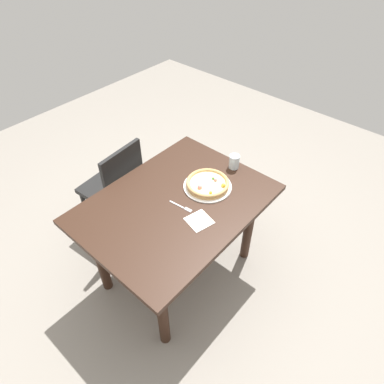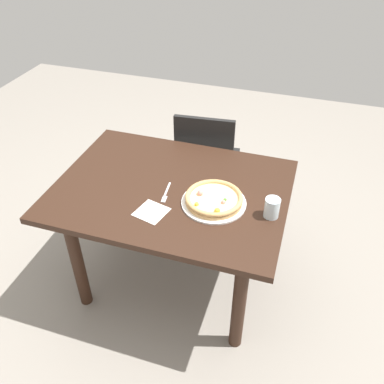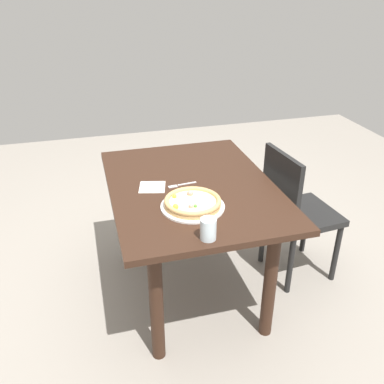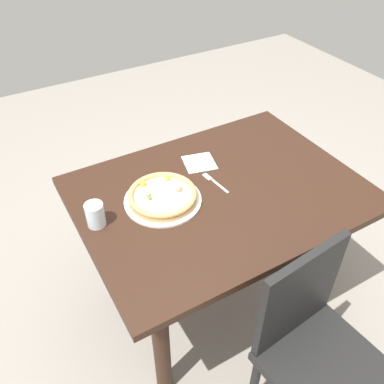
% 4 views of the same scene
% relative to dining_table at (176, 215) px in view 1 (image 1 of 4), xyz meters
% --- Properties ---
extents(ground_plane, '(6.00, 6.00, 0.00)m').
position_rel_dining_table_xyz_m(ground_plane, '(0.00, 0.00, -0.63)').
color(ground_plane, gray).
extents(dining_table, '(1.21, 0.90, 0.75)m').
position_rel_dining_table_xyz_m(dining_table, '(0.00, 0.00, 0.00)').
color(dining_table, '#331E14').
rests_on(dining_table, ground).
extents(chair_near, '(0.44, 0.44, 0.88)m').
position_rel_dining_table_xyz_m(chair_near, '(-0.01, -0.67, -0.14)').
color(chair_near, black).
rests_on(chair_near, ground).
extents(plate, '(0.32, 0.32, 0.01)m').
position_rel_dining_table_xyz_m(plate, '(-0.25, 0.06, 0.12)').
color(plate, white).
rests_on(plate, dining_table).
extents(pizza, '(0.29, 0.29, 0.05)m').
position_rel_dining_table_xyz_m(pizza, '(-0.25, 0.06, 0.15)').
color(pizza, tan).
rests_on(pizza, plate).
extents(fork, '(0.03, 0.17, 0.00)m').
position_rel_dining_table_xyz_m(fork, '(0.01, 0.06, 0.12)').
color(fork, silver).
rests_on(fork, dining_table).
extents(drinking_glass, '(0.07, 0.07, 0.10)m').
position_rel_dining_table_xyz_m(drinking_glass, '(-0.53, 0.07, 0.17)').
color(drinking_glass, silver).
rests_on(drinking_glass, dining_table).
extents(napkin, '(0.17, 0.17, 0.00)m').
position_rel_dining_table_xyz_m(napkin, '(0.02, 0.22, 0.12)').
color(napkin, white).
rests_on(napkin, dining_table).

